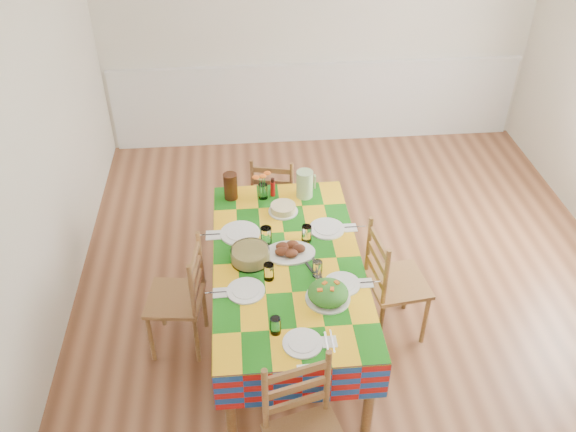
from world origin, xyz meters
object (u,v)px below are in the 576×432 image
object	(u,v)px
chair_far	(274,198)
chair_left	(181,299)
dining_table	(288,269)
meat_platter	(289,251)
chair_right	(392,283)
green_pitcher	(305,184)
tea_pitcher	(231,186)

from	to	relation	value
chair_far	chair_left	size ratio (longest dim) A/B	0.96
dining_table	meat_platter	world-z (taller)	meat_platter
chair_left	chair_right	xyz separation A→B (m)	(1.50, 0.00, 0.02)
chair_left	meat_platter	bearing A→B (deg)	103.23
chair_right	dining_table	bearing A→B (deg)	82.34
meat_platter	chair_far	distance (m)	1.17
meat_platter	green_pitcher	bearing A→B (deg)	75.24
tea_pitcher	chair_right	distance (m)	1.42
chair_right	chair_far	bearing A→B (deg)	25.18
tea_pitcher	chair_far	size ratio (longest dim) A/B	0.25
chair_left	chair_far	bearing A→B (deg)	155.85
chair_far	green_pitcher	bearing A→B (deg)	128.34
meat_platter	tea_pitcher	xyz separation A→B (m)	(-0.39, 0.72, 0.08)
green_pitcher	chair_left	distance (m)	1.28
dining_table	green_pitcher	xyz separation A→B (m)	(0.20, 0.76, 0.19)
meat_platter	chair_far	world-z (taller)	chair_far
dining_table	meat_platter	xyz separation A→B (m)	(0.02, 0.07, 0.11)
green_pitcher	chair_far	xyz separation A→B (m)	(-0.21, 0.43, -0.42)
dining_table	chair_right	world-z (taller)	chair_right
green_pitcher	chair_left	size ratio (longest dim) A/B	0.24
tea_pitcher	dining_table	bearing A→B (deg)	-64.71
tea_pitcher	chair_far	bearing A→B (deg)	48.10
green_pitcher	chair_far	world-z (taller)	green_pitcher
meat_platter	green_pitcher	distance (m)	0.72
tea_pitcher	chair_left	size ratio (longest dim) A/B	0.24
green_pitcher	chair_right	bearing A→B (deg)	-54.24
dining_table	chair_right	xyz separation A→B (m)	(0.75, -0.01, -0.19)
chair_left	dining_table	bearing A→B (deg)	98.16
chair_far	chair_left	xyz separation A→B (m)	(-0.74, -1.19, 0.02)
chair_right	green_pitcher	bearing A→B (deg)	28.51
meat_platter	chair_left	xyz separation A→B (m)	(-0.77, -0.07, -0.32)
meat_platter	tea_pitcher	distance (m)	0.82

